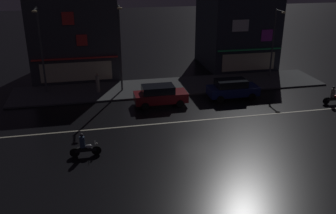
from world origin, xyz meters
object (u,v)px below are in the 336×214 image
streetlamp_mid (120,42)px  traffic_cone (145,100)px  parked_car_near_kerb (160,95)px  motorcycle_following (333,97)px  parked_car_trailing (232,89)px  streetlamp_west (40,44)px  pedestrian_on_sidewalk (98,83)px  motorcycle_lead (84,147)px  streetlamp_east (275,38)px

streetlamp_mid → traffic_cone: (1.60, -3.20, -4.30)m
parked_car_near_kerb → motorcycle_following: size_ratio=2.26×
parked_car_trailing → traffic_cone: size_ratio=7.82×
streetlamp_west → traffic_cone: 10.08m
streetlamp_mid → motorcycle_following: size_ratio=3.98×
parked_car_trailing → motorcycle_following: bearing=158.4°
parked_car_near_kerb → traffic_cone: 1.40m
pedestrian_on_sidewalk → parked_car_trailing: bearing=149.0°
parked_car_trailing → motorcycle_lead: parked_car_trailing is taller
parked_car_trailing → traffic_cone: (-7.52, 0.30, -0.59)m
streetlamp_west → parked_car_near_kerb: size_ratio=1.72×
parked_car_trailing → motorcycle_following: 8.27m
parked_car_near_kerb → motorcycle_lead: bearing=-129.3°
streetlamp_mid → streetlamp_west: bearing=173.2°
streetlamp_west → traffic_cone: size_ratio=13.46×
streetlamp_east → traffic_cone: size_ratio=12.13×
streetlamp_mid → motorcycle_following: bearing=-21.3°
pedestrian_on_sidewalk → traffic_cone: (3.74, -3.30, -0.68)m
traffic_cone → parked_car_trailing: bearing=-2.3°
parked_car_near_kerb → motorcycle_following: parked_car_near_kerb is taller
pedestrian_on_sidewalk → motorcycle_following: bearing=147.5°
parked_car_near_kerb → motorcycle_following: (14.07, -2.76, -0.24)m
streetlamp_mid → motorcycle_lead: bearing=-106.7°
streetlamp_mid → motorcycle_following: 18.46m
streetlamp_west → traffic_cone: streetlamp_west is taller
streetlamp_east → parked_car_trailing: streetlamp_east is taller
streetlamp_east → pedestrian_on_sidewalk: (-17.19, -1.04, -3.15)m
pedestrian_on_sidewalk → parked_car_near_kerb: pedestrian_on_sidewalk is taller
streetlamp_west → streetlamp_mid: size_ratio=0.98×
pedestrian_on_sidewalk → parked_car_trailing: pedestrian_on_sidewalk is taller
streetlamp_west → parked_car_trailing: (15.76, -4.30, -3.62)m
motorcycle_lead → traffic_cone: bearing=-119.7°
pedestrian_on_sidewalk → motorcycle_following: size_ratio=0.91×
streetlamp_mid → motorcycle_lead: (-3.38, -11.23, -3.94)m
streetlamp_east → pedestrian_on_sidewalk: bearing=-176.5°
streetlamp_west → motorcycle_following: size_ratio=3.90×
parked_car_near_kerb → streetlamp_east: bearing=21.8°
streetlamp_mid → traffic_cone: streetlamp_mid is taller
streetlamp_west → parked_car_near_kerb: 11.04m
parked_car_trailing → motorcycle_following: size_ratio=2.26×
streetlamp_east → parked_car_near_kerb: streetlamp_east is taller
motorcycle_following → parked_car_near_kerb: bearing=168.4°
motorcycle_lead → traffic_cone: size_ratio=3.45×
streetlamp_mid → streetlamp_east: 15.10m
pedestrian_on_sidewalk → streetlamp_east: bearing=170.3°
traffic_cone → motorcycle_following: bearing=-12.4°
parked_car_near_kerb → parked_car_trailing: 6.39m
parked_car_near_kerb → traffic_cone: bearing=152.9°
streetlamp_west → parked_car_near_kerb: (9.38, -4.58, -3.62)m
traffic_cone → streetlamp_mid: bearing=116.5°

